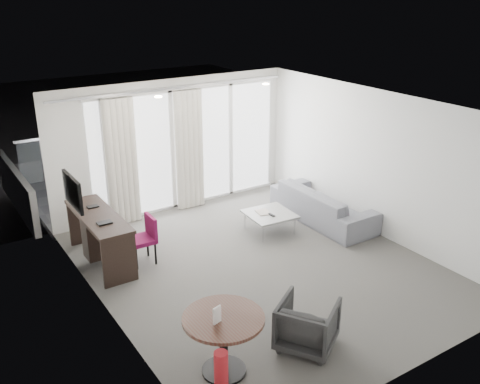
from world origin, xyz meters
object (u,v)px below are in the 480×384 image
coffee_table (269,222)px  rattan_chair_b (209,152)px  desk (100,238)px  round_table (224,345)px  tub_armchair (307,324)px  sofa (323,204)px  rattan_chair_a (177,166)px  desk_chair (141,241)px

coffee_table → rattan_chair_b: rattan_chair_b is taller
desk → round_table: bearing=-85.2°
tub_armchair → rattan_chair_b: rattan_chair_b is taller
desk → sofa: size_ratio=0.80×
sofa → rattan_chair_a: bearing=24.4°
sofa → rattan_chair_b: (-0.32, 3.81, 0.12)m
tub_armchair → sofa: 3.90m
desk → rattan_chair_a: rattan_chair_a is taller
rattan_chair_b → coffee_table: bearing=-110.0°
desk → rattan_chair_a: (2.65, 2.51, 0.04)m
desk → sofa: (4.12, -0.72, -0.09)m
desk → sofa: bearing=-10.0°
rattan_chair_a → rattan_chair_b: rattan_chair_a is taller
desk → tub_armchair: 3.80m
tub_armchair → coffee_table: (1.57, 2.96, -0.14)m
round_table → rattan_chair_a: rattan_chair_a is taller
desk_chair → sofa: 3.59m
round_table → rattan_chair_a: (2.36, 5.88, 0.08)m
sofa → rattan_chair_b: rattan_chair_b is taller
desk_chair → round_table: desk_chair is taller
round_table → rattan_chair_b: 7.35m
desk → tub_armchair: desk is taller
round_table → desk_chair: bearing=85.1°
tub_armchair → sofa: sofa is taller
rattan_chair_b → tub_armchair: bearing=-117.1°
sofa → rattan_chair_b: bearing=4.8°
tub_armchair → rattan_chair_b: (2.39, 6.62, 0.13)m
sofa → round_table: bearing=124.6°
sofa → rattan_chair_a: size_ratio=2.45×
sofa → rattan_chair_b: 3.83m
tub_armchair → coffee_table: bearing=-60.7°
desk_chair → tub_armchair: size_ratio=1.13×
desk → desk_chair: desk is taller
desk_chair → rattan_chair_a: size_ratio=0.88×
desk → rattan_chair_b: size_ratio=2.01×
sofa → rattan_chair_a: 3.56m
desk → round_table: size_ratio=1.89×
desk_chair → round_table: size_ratio=0.84×
tub_armchair → sofa: (2.71, 2.81, 0.01)m
round_table → rattan_chair_a: bearing=68.1°
sofa → desk_chair: bearing=84.8°
rattan_chair_a → desk: bearing=-133.2°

